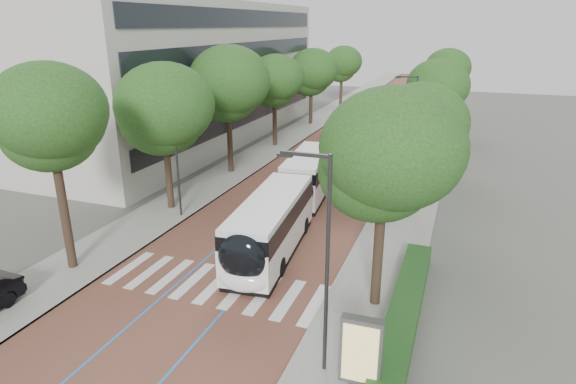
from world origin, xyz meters
name	(u,v)px	position (x,y,z in m)	size (l,w,h in m)	color
ground	(201,295)	(0.00, 0.00, 0.00)	(160.00, 160.00, 0.00)	#51544C
road	(370,129)	(0.00, 40.00, 0.01)	(11.00, 140.00, 0.02)	brown
sidewalk_left	(310,124)	(-7.50, 40.00, 0.06)	(4.00, 140.00, 0.12)	gray
sidewalk_right	(435,133)	(7.50, 40.00, 0.06)	(4.00, 140.00, 0.12)	gray
kerb_left	(325,125)	(-5.60, 40.00, 0.06)	(0.20, 140.00, 0.14)	gray
kerb_right	(418,132)	(5.60, 40.00, 0.06)	(0.20, 140.00, 0.14)	gray
zebra_crossing	(215,285)	(0.20, 1.00, 0.03)	(10.55, 3.60, 0.01)	silver
lane_line_left	(357,128)	(-1.60, 40.00, 0.02)	(0.12, 126.00, 0.01)	blue
lane_line_right	(383,129)	(1.60, 40.00, 0.02)	(0.12, 126.00, 0.01)	blue
office_building	(170,72)	(-19.47, 28.00, 7.00)	(18.11, 40.00, 14.00)	#A29F96
hedge	(401,326)	(9.10, 0.00, 0.52)	(1.20, 14.00, 0.80)	#153C15
streetlight_near	(322,250)	(6.62, -3.00, 4.82)	(1.82, 0.20, 8.00)	#2D2D2F
streetlight_far	(412,118)	(6.62, 22.00, 4.82)	(1.82, 0.20, 8.00)	#2D2D2F
lamp_post_left	(176,155)	(-6.10, 8.00, 4.12)	(0.14, 0.14, 8.00)	#2D2D2F
trees_left	(259,85)	(-7.50, 24.12, 6.59)	(6.45, 60.33, 9.84)	black
trees_right	(425,106)	(7.70, 20.21, 6.14)	(5.90, 47.54, 9.12)	black
lead_bus	(289,202)	(1.08, 8.91, 1.63)	(4.26, 18.55, 3.20)	black
bus_queued_0	(359,144)	(1.79, 25.27, 1.62)	(2.60, 12.41, 3.20)	white
bus_queued_1	(383,120)	(1.93, 37.57, 1.62)	(2.78, 12.45, 3.20)	white
ad_panel	(361,355)	(8.22, -3.73, 1.63)	(1.40, 0.55, 2.88)	#59595B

